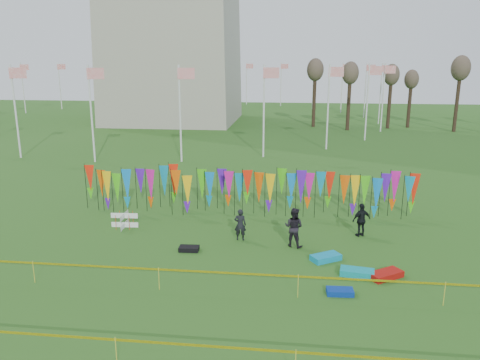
# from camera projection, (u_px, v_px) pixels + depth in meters

# --- Properties ---
(ground) EXTENTS (160.00, 160.00, 0.00)m
(ground) POSITION_uv_depth(u_px,v_px,m) (223.00, 274.00, 18.72)
(ground) COLOR #275919
(ground) RESTS_ON ground
(flagpole_ring) EXTENTS (57.40, 56.16, 8.00)m
(flagpole_ring) POSITION_uv_depth(u_px,v_px,m) (176.00, 92.00, 65.49)
(flagpole_ring) COLOR silver
(flagpole_ring) RESTS_ON ground
(banner_row) EXTENTS (18.64, 0.64, 2.48)m
(banner_row) POSITION_uv_depth(u_px,v_px,m) (249.00, 186.00, 25.76)
(banner_row) COLOR black
(banner_row) RESTS_ON ground
(caution_tape_near) EXTENTS (26.00, 0.02, 0.90)m
(caution_tape_near) POSITION_uv_depth(u_px,v_px,m) (211.00, 273.00, 17.05)
(caution_tape_near) COLOR #E9E104
(caution_tape_near) RESTS_ON ground
(caution_tape_far) EXTENTS (26.00, 0.02, 0.90)m
(caution_tape_far) POSITION_uv_depth(u_px,v_px,m) (182.00, 346.00, 12.70)
(caution_tape_far) COLOR #E9E104
(caution_tape_far) RESTS_ON ground
(box_kite) EXTENTS (0.71, 0.71, 0.79)m
(box_kite) POSITION_uv_depth(u_px,v_px,m) (125.00, 220.00, 23.87)
(box_kite) COLOR red
(box_kite) RESTS_ON ground
(person_left) EXTENTS (0.57, 0.42, 1.54)m
(person_left) POSITION_uv_depth(u_px,v_px,m) (240.00, 225.00, 22.11)
(person_left) COLOR black
(person_left) RESTS_ON ground
(person_mid) EXTENTS (1.04, 0.84, 1.84)m
(person_mid) POSITION_uv_depth(u_px,v_px,m) (294.00, 227.00, 21.34)
(person_mid) COLOR black
(person_mid) RESTS_ON ground
(person_right) EXTENTS (1.12, 0.92, 1.66)m
(person_right) POSITION_uv_depth(u_px,v_px,m) (361.00, 220.00, 22.59)
(person_right) COLOR black
(person_right) RESTS_ON ground
(kite_bag_turquoise) EXTENTS (1.41, 1.21, 0.25)m
(kite_bag_turquoise) POSITION_uv_depth(u_px,v_px,m) (326.00, 257.00, 20.00)
(kite_bag_turquoise) COLOR #0C90BF
(kite_bag_turquoise) RESTS_ON ground
(kite_bag_blue) EXTENTS (0.99, 0.55, 0.20)m
(kite_bag_blue) POSITION_uv_depth(u_px,v_px,m) (340.00, 292.00, 17.09)
(kite_bag_blue) COLOR #093099
(kite_bag_blue) RESTS_ON ground
(kite_bag_red) EXTENTS (1.49, 1.30, 0.25)m
(kite_bag_red) POSITION_uv_depth(u_px,v_px,m) (386.00, 275.00, 18.39)
(kite_bag_red) COLOR #AA110B
(kite_bag_red) RESTS_ON ground
(kite_bag_black) EXTENTS (0.91, 0.55, 0.21)m
(kite_bag_black) POSITION_uv_depth(u_px,v_px,m) (189.00, 249.00, 21.00)
(kite_bag_black) COLOR black
(kite_bag_black) RESTS_ON ground
(kite_bag_teal) EXTENTS (1.40, 0.83, 0.25)m
(kite_bag_teal) POSITION_uv_depth(u_px,v_px,m) (357.00, 272.00, 18.59)
(kite_bag_teal) COLOR #0B9AA4
(kite_bag_teal) RESTS_ON ground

